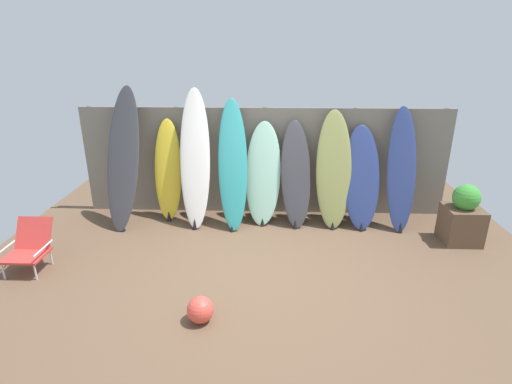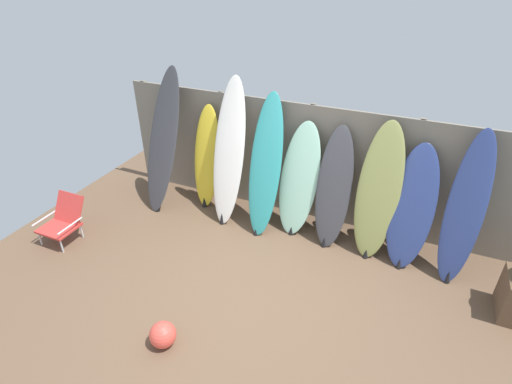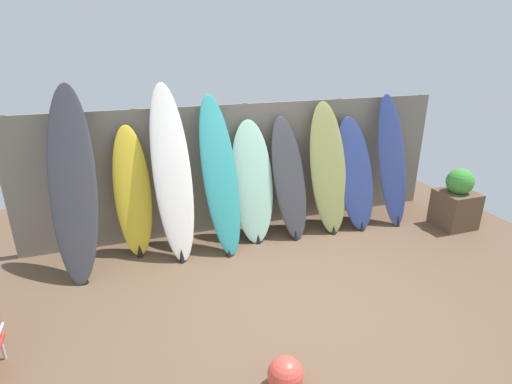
{
  "view_description": "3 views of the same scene",
  "coord_description": "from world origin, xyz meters",
  "px_view_note": "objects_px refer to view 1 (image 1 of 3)",
  "views": [
    {
      "loc": [
        0.1,
        -4.46,
        2.77
      ],
      "look_at": [
        -0.09,
        0.59,
        0.88
      ],
      "focal_mm": 28.0,
      "sensor_mm": 36.0,
      "label": 1
    },
    {
      "loc": [
        1.41,
        -3.18,
        3.6
      ],
      "look_at": [
        -0.32,
        0.78,
        1.0
      ],
      "focal_mm": 28.0,
      "sensor_mm": 36.0,
      "label": 2
    },
    {
      "loc": [
        -1.62,
        -3.2,
        2.59
      ],
      "look_at": [
        -0.2,
        0.93,
        0.94
      ],
      "focal_mm": 28.0,
      "sensor_mm": 36.0,
      "label": 3
    }
  ],
  "objects_px": {
    "surfboard_seafoam_4": "(263,174)",
    "beach_chair": "(30,245)",
    "surfboard_olive_6": "(334,170)",
    "surfboard_navy_8": "(401,170)",
    "surfboard_white_2": "(195,160)",
    "surfboard_navy_7": "(362,178)",
    "surfboard_charcoal_0": "(123,159)",
    "beach_ball": "(200,310)",
    "planter_box": "(463,217)",
    "surfboard_charcoal_5": "(296,175)",
    "surfboard_teal_3": "(233,165)",
    "surfboard_yellow_1": "(168,171)"
  },
  "relations": [
    {
      "from": "surfboard_teal_3",
      "to": "surfboard_olive_6",
      "type": "relative_size",
      "value": 1.09
    },
    {
      "from": "planter_box",
      "to": "beach_ball",
      "type": "relative_size",
      "value": 3.11
    },
    {
      "from": "surfboard_white_2",
      "to": "surfboard_teal_3",
      "type": "xyz_separation_m",
      "value": [
        0.59,
        -0.02,
        -0.08
      ]
    },
    {
      "from": "surfboard_charcoal_0",
      "to": "beach_ball",
      "type": "height_order",
      "value": "surfboard_charcoal_0"
    },
    {
      "from": "surfboard_seafoam_4",
      "to": "surfboard_olive_6",
      "type": "relative_size",
      "value": 0.89
    },
    {
      "from": "surfboard_seafoam_4",
      "to": "planter_box",
      "type": "bearing_deg",
      "value": -12.77
    },
    {
      "from": "surfboard_white_2",
      "to": "beach_chair",
      "type": "bearing_deg",
      "value": -141.64
    },
    {
      "from": "surfboard_yellow_1",
      "to": "surfboard_charcoal_5",
      "type": "xyz_separation_m",
      "value": [
        2.07,
        -0.12,
        -0.0
      ]
    },
    {
      "from": "surfboard_navy_7",
      "to": "surfboard_olive_6",
      "type": "bearing_deg",
      "value": 178.8
    },
    {
      "from": "surfboard_navy_7",
      "to": "planter_box",
      "type": "height_order",
      "value": "surfboard_navy_7"
    },
    {
      "from": "surfboard_teal_3",
      "to": "surfboard_charcoal_5",
      "type": "distance_m",
      "value": 1.01
    },
    {
      "from": "planter_box",
      "to": "beach_ball",
      "type": "bearing_deg",
      "value": -151.02
    },
    {
      "from": "surfboard_white_2",
      "to": "surfboard_navy_7",
      "type": "bearing_deg",
      "value": 0.44
    },
    {
      "from": "surfboard_charcoal_0",
      "to": "surfboard_navy_8",
      "type": "distance_m",
      "value": 4.34
    },
    {
      "from": "surfboard_teal_3",
      "to": "surfboard_charcoal_5",
      "type": "height_order",
      "value": "surfboard_teal_3"
    },
    {
      "from": "beach_chair",
      "to": "surfboard_teal_3",
      "type": "bearing_deg",
      "value": 39.8
    },
    {
      "from": "surfboard_olive_6",
      "to": "surfboard_navy_7",
      "type": "xyz_separation_m",
      "value": [
        0.44,
        -0.01,
        -0.12
      ]
    },
    {
      "from": "surfboard_seafoam_4",
      "to": "beach_chair",
      "type": "bearing_deg",
      "value": -151.65
    },
    {
      "from": "surfboard_olive_6",
      "to": "planter_box",
      "type": "relative_size",
      "value": 2.04
    },
    {
      "from": "surfboard_white_2",
      "to": "surfboard_seafoam_4",
      "type": "xyz_separation_m",
      "value": [
        1.07,
        0.09,
        -0.26
      ]
    },
    {
      "from": "beach_chair",
      "to": "surfboard_charcoal_5",
      "type": "bearing_deg",
      "value": 33.06
    },
    {
      "from": "surfboard_yellow_1",
      "to": "surfboard_navy_8",
      "type": "xyz_separation_m",
      "value": [
        3.7,
        -0.18,
        0.11
      ]
    },
    {
      "from": "surfboard_seafoam_4",
      "to": "planter_box",
      "type": "height_order",
      "value": "surfboard_seafoam_4"
    },
    {
      "from": "surfboard_seafoam_4",
      "to": "surfboard_charcoal_5",
      "type": "distance_m",
      "value": 0.52
    },
    {
      "from": "surfboard_charcoal_5",
      "to": "beach_chair",
      "type": "height_order",
      "value": "surfboard_charcoal_5"
    },
    {
      "from": "surfboard_charcoal_0",
      "to": "surfboard_navy_8",
      "type": "relative_size",
      "value": 1.15
    },
    {
      "from": "surfboard_seafoam_4",
      "to": "surfboard_navy_8",
      "type": "xyz_separation_m",
      "value": [
        2.15,
        -0.1,
        0.12
      ]
    },
    {
      "from": "surfboard_yellow_1",
      "to": "beach_ball",
      "type": "bearing_deg",
      "value": -70.58
    },
    {
      "from": "surfboard_navy_7",
      "to": "beach_chair",
      "type": "relative_size",
      "value": 2.52
    },
    {
      "from": "surfboard_seafoam_4",
      "to": "beach_chair",
      "type": "xyz_separation_m",
      "value": [
        -2.98,
        -1.61,
        -0.48
      ]
    },
    {
      "from": "surfboard_charcoal_5",
      "to": "surfboard_yellow_1",
      "type": "bearing_deg",
      "value": 176.63
    },
    {
      "from": "surfboard_white_2",
      "to": "surfboard_olive_6",
      "type": "height_order",
      "value": "surfboard_white_2"
    },
    {
      "from": "surfboard_seafoam_4",
      "to": "beach_chair",
      "type": "distance_m",
      "value": 3.43
    },
    {
      "from": "surfboard_navy_8",
      "to": "surfboard_seafoam_4",
      "type": "bearing_deg",
      "value": 177.2
    },
    {
      "from": "surfboard_olive_6",
      "to": "surfboard_charcoal_0",
      "type": "bearing_deg",
      "value": -178.44
    },
    {
      "from": "surfboard_navy_8",
      "to": "surfboard_charcoal_0",
      "type": "bearing_deg",
      "value": -179.36
    },
    {
      "from": "surfboard_charcoal_0",
      "to": "surfboard_charcoal_5",
      "type": "height_order",
      "value": "surfboard_charcoal_0"
    },
    {
      "from": "surfboard_charcoal_5",
      "to": "surfboard_teal_3",
      "type": "bearing_deg",
      "value": -176.14
    },
    {
      "from": "surfboard_teal_3",
      "to": "surfboard_seafoam_4",
      "type": "xyz_separation_m",
      "value": [
        0.47,
        0.12,
        -0.18
      ]
    },
    {
      "from": "surfboard_navy_8",
      "to": "beach_ball",
      "type": "xyz_separation_m",
      "value": [
        -2.75,
        -2.51,
        -0.78
      ]
    },
    {
      "from": "surfboard_charcoal_0",
      "to": "surfboard_navy_8",
      "type": "height_order",
      "value": "surfboard_charcoal_0"
    },
    {
      "from": "surfboard_teal_3",
      "to": "surfboard_navy_7",
      "type": "height_order",
      "value": "surfboard_teal_3"
    },
    {
      "from": "surfboard_charcoal_5",
      "to": "surfboard_olive_6",
      "type": "bearing_deg",
      "value": -1.38
    },
    {
      "from": "surfboard_seafoam_4",
      "to": "beach_chair",
      "type": "relative_size",
      "value": 2.58
    },
    {
      "from": "surfboard_olive_6",
      "to": "surfboard_navy_8",
      "type": "height_order",
      "value": "surfboard_navy_8"
    },
    {
      "from": "surfboard_charcoal_0",
      "to": "beach_chair",
      "type": "xyz_separation_m",
      "value": [
        -0.8,
        -1.46,
        -0.75
      ]
    },
    {
      "from": "beach_chair",
      "to": "beach_ball",
      "type": "height_order",
      "value": "beach_chair"
    },
    {
      "from": "surfboard_charcoal_0",
      "to": "planter_box",
      "type": "relative_size",
      "value": 2.43
    },
    {
      "from": "surfboard_yellow_1",
      "to": "surfboard_navy_7",
      "type": "relative_size",
      "value": 1.04
    },
    {
      "from": "surfboard_white_2",
      "to": "surfboard_seafoam_4",
      "type": "height_order",
      "value": "surfboard_white_2"
    }
  ]
}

